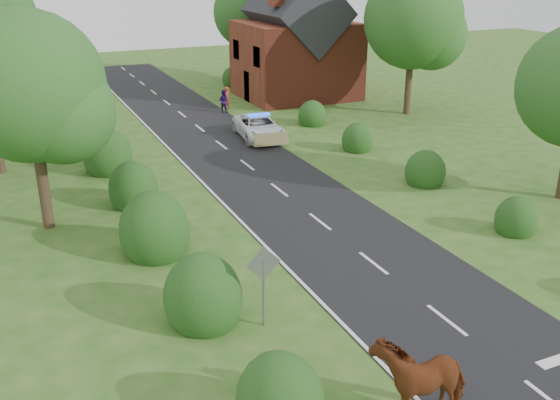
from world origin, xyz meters
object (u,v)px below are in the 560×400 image
cow (419,380)px  pedestrian_red (226,98)px  pedestrian_purple (224,101)px  road_sign (263,275)px  police_van (259,127)px

cow → pedestrian_red: size_ratio=1.54×
cow → pedestrian_purple: size_ratio=1.60×
road_sign → pedestrian_red: bearing=72.5°
pedestrian_red → pedestrian_purple: bearing=31.9°
police_van → pedestrian_red: (0.75, 7.72, 0.13)m
police_van → road_sign: bearing=-105.7°
police_van → pedestrian_purple: (0.31, 7.02, 0.10)m
cow → pedestrian_red: 31.65m
road_sign → cow: size_ratio=1.02×
police_van → pedestrian_purple: bearing=93.9°
road_sign → pedestrian_red: (8.25, 26.13, -0.85)m
cow → police_van: 23.96m
police_van → pedestrian_red: size_ratio=3.18×
road_sign → cow: 5.26m
road_sign → pedestrian_red: road_sign is taller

